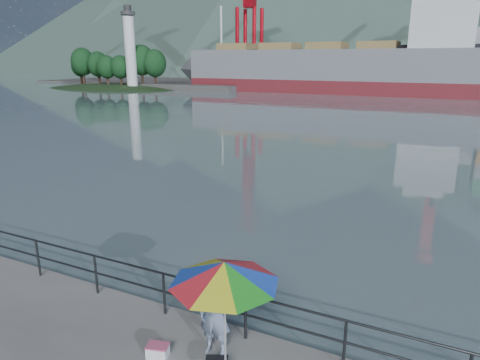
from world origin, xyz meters
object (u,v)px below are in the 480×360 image
cooler_bag (158,352)px  bulk_carrier (344,67)px  fisherman (215,314)px  beach_umbrella (224,273)px

cooler_bag → bulk_carrier: 71.05m
fisherman → beach_umbrella: beach_umbrella is taller
beach_umbrella → bulk_carrier: (-13.98, 69.77, 2.01)m
beach_umbrella → bulk_carrier: size_ratio=0.04×
fisherman → bulk_carrier: (-13.48, 69.23, 3.25)m
cooler_bag → bulk_carrier: bearing=84.3°
cooler_bag → bulk_carrier: (-12.53, 69.82, 4.00)m
beach_umbrella → cooler_bag: (-1.44, -0.05, -1.99)m
beach_umbrella → bulk_carrier: bulk_carrier is taller
cooler_bag → bulk_carrier: bulk_carrier is taller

